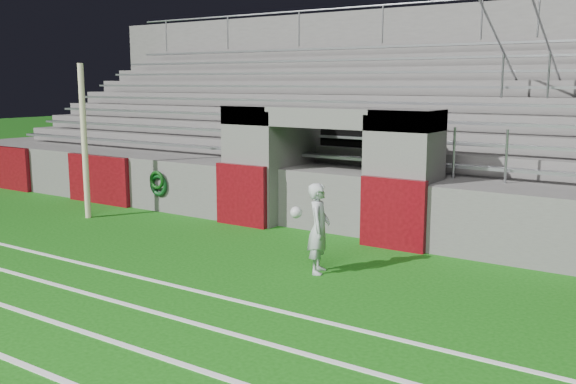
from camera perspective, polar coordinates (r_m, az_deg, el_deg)
The scene contains 5 objects.
ground at distance 10.85m, azimuth -6.25°, elevation -6.97°, with size 90.00×90.00×0.00m, color #13550E.
field_post at distance 15.38m, azimuth -17.65°, elevation 4.27°, with size 0.13×0.13×3.53m, color beige.
stadium_structure at distance 17.33m, azimuth 10.97°, elevation 4.21°, with size 26.00×8.48×5.42m.
goalkeeper_with_ball at distance 10.51m, azimuth 2.71°, elevation -3.22°, with size 0.64×0.68×1.50m.
hose_coil at distance 15.69m, azimuth -11.49°, elevation 0.78°, with size 0.54×0.14×0.62m.
Camera 1 is at (6.75, -7.90, 3.11)m, focal length 40.00 mm.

